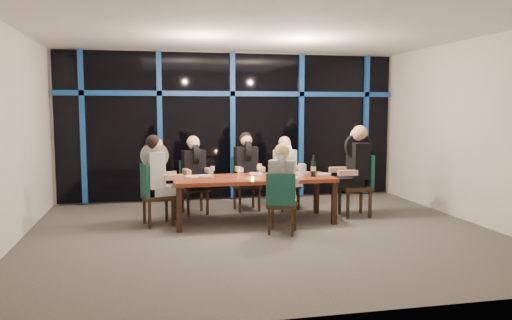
# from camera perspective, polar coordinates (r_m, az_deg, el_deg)

# --- Properties ---
(room) EXTENTS (7.04, 7.00, 3.02)m
(room) POSITION_cam_1_polar(r_m,az_deg,el_deg) (7.31, 0.99, 7.14)
(room) COLOR #5B5550
(room) RESTS_ON ground
(window_wall) EXTENTS (6.86, 0.43, 2.94)m
(window_wall) POSITION_cam_1_polar(r_m,az_deg,el_deg) (10.20, -2.68, 4.14)
(window_wall) COLOR black
(window_wall) RESTS_ON ground
(dining_table) EXTENTS (2.60, 1.00, 0.75)m
(dining_table) POSITION_cam_1_polar(r_m,az_deg,el_deg) (8.18, -0.29, -2.42)
(dining_table) COLOR maroon
(dining_table) RESTS_ON ground
(chair_far_left) EXTENTS (0.52, 0.52, 0.94)m
(chair_far_left) POSITION_cam_1_polar(r_m,az_deg,el_deg) (8.98, -7.18, -2.71)
(chair_far_left) COLOR black
(chair_far_left) RESTS_ON ground
(chair_far_mid) EXTENTS (0.50, 0.50, 0.98)m
(chair_far_mid) POSITION_cam_1_polar(r_m,az_deg,el_deg) (9.21, -1.23, -2.33)
(chair_far_mid) COLOR black
(chair_far_mid) RESTS_ON ground
(chair_far_right) EXTENTS (0.52, 0.52, 0.92)m
(chair_far_right) POSITION_cam_1_polar(r_m,az_deg,el_deg) (9.31, 3.17, -2.44)
(chair_far_right) COLOR black
(chair_far_right) RESTS_ON ground
(chair_end_left) EXTENTS (0.55, 0.55, 0.99)m
(chair_end_left) POSITION_cam_1_polar(r_m,az_deg,el_deg) (8.10, -11.76, -3.55)
(chair_end_left) COLOR black
(chair_end_left) RESTS_ON ground
(chair_end_right) EXTENTS (0.51, 0.51, 1.08)m
(chair_end_right) POSITION_cam_1_polar(r_m,az_deg,el_deg) (8.83, 11.82, -2.46)
(chair_end_right) COLOR black
(chair_end_right) RESTS_ON ground
(chair_near_mid) EXTENTS (0.56, 0.56, 0.92)m
(chair_near_mid) POSITION_cam_1_polar(r_m,az_deg,el_deg) (7.42, 2.94, -4.61)
(chair_near_mid) COLOR black
(chair_near_mid) RESTS_ON ground
(diner_far_left) EXTENTS (0.52, 0.63, 0.92)m
(diner_far_left) POSITION_cam_1_polar(r_m,az_deg,el_deg) (8.85, -7.06, -0.39)
(diner_far_left) COLOR black
(diner_far_left) RESTS_ON ground
(diner_far_mid) EXTENTS (0.51, 0.63, 0.95)m
(diner_far_mid) POSITION_cam_1_polar(r_m,az_deg,el_deg) (9.09, -1.09, 0.02)
(diner_far_mid) COLOR black
(diner_far_mid) RESTS_ON ground
(diner_far_right) EXTENTS (0.53, 0.62, 0.90)m
(diner_far_right) POSITION_cam_1_polar(r_m,az_deg,el_deg) (9.19, 3.42, -0.24)
(diner_far_right) COLOR white
(diner_far_right) RESTS_ON ground
(diner_end_left) EXTENTS (0.66, 0.56, 0.97)m
(diner_end_left) POSITION_cam_1_polar(r_m,az_deg,el_deg) (8.07, -11.23, -0.76)
(diner_end_left) COLOR black
(diner_end_left) RESTS_ON ground
(diner_end_right) EXTENTS (0.67, 0.54, 1.05)m
(diner_end_right) POSITION_cam_1_polar(r_m,az_deg,el_deg) (8.75, 11.33, 0.27)
(diner_end_right) COLOR black
(diner_end_right) RESTS_ON ground
(diner_near_mid) EXTENTS (0.57, 0.63, 0.90)m
(diner_near_mid) POSITION_cam_1_polar(r_m,az_deg,el_deg) (7.44, 3.04, -1.72)
(diner_near_mid) COLOR black
(diner_near_mid) RESTS_ON ground
(plate_far_left) EXTENTS (0.24, 0.24, 0.01)m
(plate_far_left) POSITION_cam_1_polar(r_m,az_deg,el_deg) (8.33, -5.93, -1.77)
(plate_far_left) COLOR white
(plate_far_left) RESTS_ON dining_table
(plate_far_mid) EXTENTS (0.24, 0.24, 0.01)m
(plate_far_mid) POSITION_cam_1_polar(r_m,az_deg,el_deg) (8.57, -0.01, -1.52)
(plate_far_mid) COLOR white
(plate_far_mid) RESTS_ON dining_table
(plate_far_right) EXTENTS (0.24, 0.24, 0.01)m
(plate_far_right) POSITION_cam_1_polar(r_m,az_deg,el_deg) (8.73, 5.26, -1.42)
(plate_far_right) COLOR white
(plate_far_right) RESTS_ON dining_table
(plate_end_left) EXTENTS (0.24, 0.24, 0.01)m
(plate_end_left) POSITION_cam_1_polar(r_m,az_deg,el_deg) (8.24, -7.40, -1.88)
(plate_end_left) COLOR white
(plate_end_left) RESTS_ON dining_table
(plate_end_right) EXTENTS (0.24, 0.24, 0.01)m
(plate_end_right) POSITION_cam_1_polar(r_m,az_deg,el_deg) (8.58, 7.80, -1.57)
(plate_end_right) COLOR white
(plate_end_right) RESTS_ON dining_table
(plate_near_mid) EXTENTS (0.24, 0.24, 0.01)m
(plate_near_mid) POSITION_cam_1_polar(r_m,az_deg,el_deg) (8.01, 3.54, -2.07)
(plate_near_mid) COLOR white
(plate_near_mid) RESTS_ON dining_table
(wine_bottle) EXTENTS (0.08, 0.08, 0.36)m
(wine_bottle) POSITION_cam_1_polar(r_m,az_deg,el_deg) (8.26, 6.58, -0.93)
(wine_bottle) COLOR black
(wine_bottle) RESTS_ON dining_table
(water_pitcher) EXTENTS (0.13, 0.12, 0.22)m
(water_pitcher) POSITION_cam_1_polar(r_m,az_deg,el_deg) (8.20, 5.28, -1.19)
(water_pitcher) COLOR silver
(water_pitcher) RESTS_ON dining_table
(tea_light) EXTENTS (0.04, 0.04, 0.03)m
(tea_light) POSITION_cam_1_polar(r_m,az_deg,el_deg) (8.02, -0.40, -2.00)
(tea_light) COLOR #FFA54C
(tea_light) RESTS_ON dining_table
(wine_glass_a) EXTENTS (0.06, 0.06, 0.16)m
(wine_glass_a) POSITION_cam_1_polar(r_m,az_deg,el_deg) (8.10, -2.04, -1.18)
(wine_glass_a) COLOR silver
(wine_glass_a) RESTS_ON dining_table
(wine_glass_b) EXTENTS (0.08, 0.08, 0.20)m
(wine_glass_b) POSITION_cam_1_polar(r_m,az_deg,el_deg) (8.33, 0.42, -0.80)
(wine_glass_b) COLOR silver
(wine_glass_b) RESTS_ON dining_table
(wine_glass_c) EXTENTS (0.07, 0.07, 0.17)m
(wine_glass_c) POSITION_cam_1_polar(r_m,az_deg,el_deg) (8.15, 2.89, -1.10)
(wine_glass_c) COLOR white
(wine_glass_c) RESTS_ON dining_table
(wine_glass_d) EXTENTS (0.07, 0.07, 0.18)m
(wine_glass_d) POSITION_cam_1_polar(r_m,az_deg,el_deg) (8.13, -5.01, -1.06)
(wine_glass_d) COLOR silver
(wine_glass_d) RESTS_ON dining_table
(wine_glass_e) EXTENTS (0.07, 0.07, 0.19)m
(wine_glass_e) POSITION_cam_1_polar(r_m,az_deg,el_deg) (8.50, 5.22, -0.73)
(wine_glass_e) COLOR silver
(wine_glass_e) RESTS_ON dining_table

